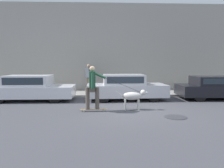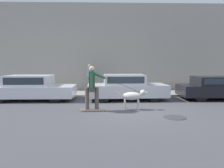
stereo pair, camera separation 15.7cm
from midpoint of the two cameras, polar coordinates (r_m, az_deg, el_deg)
ground_plane at (r=8.63m, az=4.60°, el=-6.90°), size 36.00×36.00×0.00m
back_wall at (r=14.50m, az=2.04°, el=9.39°), size 32.00×0.30×5.70m
sidewalk_curb at (r=13.22m, az=2.39°, el=-2.37°), size 30.00×2.40×0.10m
parked_car_0 at (r=11.55m, az=-19.79°, el=-1.03°), size 4.12×1.81×1.25m
parked_car_1 at (r=11.03m, az=4.14°, el=-0.94°), size 4.00×1.85×1.28m
parked_car_2 at (r=12.45m, az=26.40°, el=-0.92°), size 4.08×1.85×1.18m
dog at (r=8.67m, az=5.98°, el=-3.24°), size 1.25×0.35×0.80m
skateboarder at (r=8.34m, az=-4.66°, el=-0.46°), size 2.47×0.64×1.74m
pedestrian_with_bag at (r=13.45m, az=-5.45°, el=1.95°), size 0.49×0.66×1.69m
manhole_cover at (r=7.82m, az=16.66°, el=-8.35°), size 0.76×0.76×0.01m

